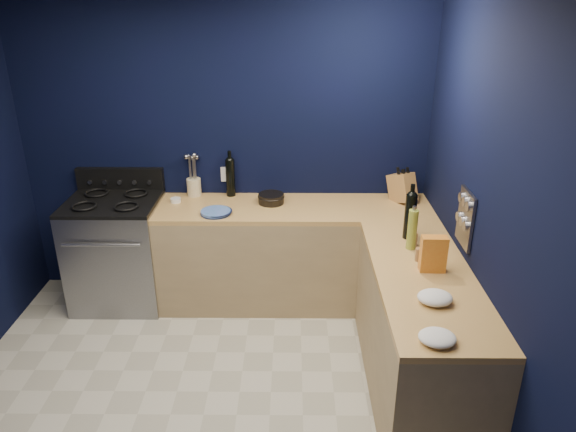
{
  "coord_description": "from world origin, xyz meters",
  "views": [
    {
      "loc": [
        0.58,
        -2.73,
        2.61
      ],
      "look_at": [
        0.55,
        1.0,
        1.0
      ],
      "focal_mm": 33.57,
      "sensor_mm": 36.0,
      "label": 1
    }
  ],
  "objects_px": {
    "gas_range": "(118,253)",
    "crouton_bag": "(433,254)",
    "utensil_crock": "(194,187)",
    "knife_block": "(402,188)",
    "plate_stack": "(216,212)"
  },
  "relations": [
    {
      "from": "gas_range",
      "to": "crouton_bag",
      "type": "relative_size",
      "value": 3.8
    },
    {
      "from": "utensil_crock",
      "to": "knife_block",
      "type": "relative_size",
      "value": 0.64
    },
    {
      "from": "plate_stack",
      "to": "knife_block",
      "type": "bearing_deg",
      "value": 11.05
    },
    {
      "from": "plate_stack",
      "to": "knife_block",
      "type": "xyz_separation_m",
      "value": [
        1.56,
        0.3,
        0.1
      ]
    },
    {
      "from": "plate_stack",
      "to": "utensil_crock",
      "type": "height_order",
      "value": "utensil_crock"
    },
    {
      "from": "gas_range",
      "to": "utensil_crock",
      "type": "xyz_separation_m",
      "value": [
        0.65,
        0.27,
        0.52
      ]
    },
    {
      "from": "gas_range",
      "to": "knife_block",
      "type": "distance_m",
      "value": 2.52
    },
    {
      "from": "plate_stack",
      "to": "knife_block",
      "type": "relative_size",
      "value": 1.01
    },
    {
      "from": "gas_range",
      "to": "knife_block",
      "type": "xyz_separation_m",
      "value": [
        2.45,
        0.15,
        0.56
      ]
    },
    {
      "from": "gas_range",
      "to": "plate_stack",
      "type": "xyz_separation_m",
      "value": [
        0.89,
        -0.15,
        0.46
      ]
    },
    {
      "from": "plate_stack",
      "to": "crouton_bag",
      "type": "xyz_separation_m",
      "value": [
        1.53,
        -0.93,
        0.11
      ]
    },
    {
      "from": "plate_stack",
      "to": "knife_block",
      "type": "height_order",
      "value": "knife_block"
    },
    {
      "from": "crouton_bag",
      "to": "knife_block",
      "type": "bearing_deg",
      "value": 89.85
    },
    {
      "from": "gas_range",
      "to": "plate_stack",
      "type": "relative_size",
      "value": 3.79
    },
    {
      "from": "plate_stack",
      "to": "utensil_crock",
      "type": "bearing_deg",
      "value": 119.95
    }
  ]
}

